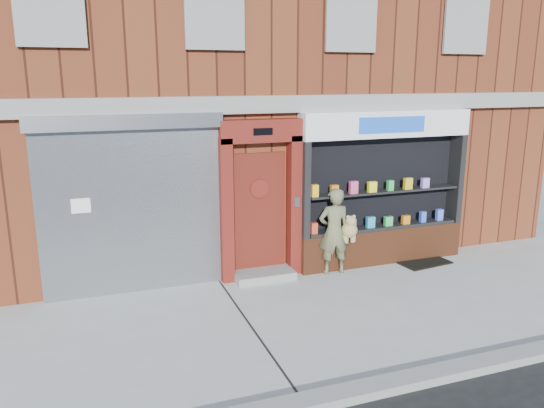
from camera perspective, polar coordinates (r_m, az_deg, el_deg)
name	(u,v)px	position (r m, az deg, el deg)	size (l,w,h in m)	color
ground	(343,310)	(8.68, 7.64, -11.27)	(80.00, 80.00, 0.00)	#9E9E99
curb	(425,377)	(7.04, 16.09, -17.46)	(60.00, 0.30, 0.12)	gray
building	(235,61)	(13.47, -3.97, 15.15)	(12.00, 8.16, 8.00)	#5D2615
shutter_bay	(131,194)	(9.11, -14.91, 1.02)	(3.10, 0.30, 3.04)	gray
red_door_bay	(261,200)	(9.55, -1.23, 0.44)	(1.52, 0.58, 2.90)	#5B150F
pharmacy_bay	(382,195)	(10.57, 11.79, 0.97)	(3.50, 0.41, 3.00)	brown
woman	(335,231)	(9.94, 6.84, -2.90)	(0.77, 0.45, 1.64)	brown
doormat	(422,261)	(11.10, 15.80, -5.95)	(1.02, 0.71, 0.03)	black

